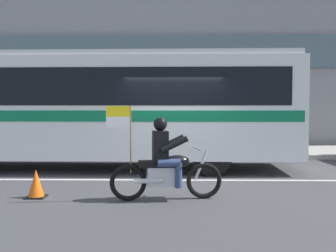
{
  "coord_description": "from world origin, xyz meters",
  "views": [
    {
      "loc": [
        0.04,
        -9.97,
        1.75
      ],
      "look_at": [
        -0.12,
        -0.68,
        1.31
      ],
      "focal_mm": 42.08,
      "sensor_mm": 36.0,
      "label": 1
    }
  ],
  "objects": [
    {
      "name": "office_building_facade",
      "position": [
        0.0,
        7.39,
        5.92
      ],
      "size": [
        28.0,
        0.89,
        11.82
      ],
      "color": "gray",
      "rests_on": "ground_plane"
    },
    {
      "name": "ground_plane",
      "position": [
        0.0,
        0.0,
        0.0
      ],
      "size": [
        60.0,
        60.0,
        0.0
      ],
      "primitive_type": "plane",
      "color": "#3D3D3F"
    },
    {
      "name": "motorcycle_with_rider",
      "position": [
        -0.14,
        -2.6,
        0.67
      ],
      "size": [
        2.18,
        0.7,
        1.78
      ],
      "color": "black",
      "rests_on": "ground_plane"
    },
    {
      "name": "traffic_cone",
      "position": [
        -2.64,
        -2.47,
        0.26
      ],
      "size": [
        0.36,
        0.36,
        0.55
      ],
      "color": "#EA590F",
      "rests_on": "ground_plane"
    },
    {
      "name": "transit_bus",
      "position": [
        -1.97,
        1.19,
        1.88
      ],
      "size": [
        10.78,
        2.8,
        3.22
      ],
      "color": "white",
      "rests_on": "ground_plane"
    },
    {
      "name": "sidewalk_curb",
      "position": [
        0.0,
        5.1,
        0.07
      ],
      "size": [
        28.0,
        3.8,
        0.15
      ],
      "primitive_type": "cube",
      "color": "#A39E93",
      "rests_on": "ground_plane"
    },
    {
      "name": "lane_center_stripe",
      "position": [
        0.0,
        -0.6,
        0.0
      ],
      "size": [
        26.6,
        0.14,
        0.01
      ],
      "primitive_type": "cube",
      "color": "silver",
      "rests_on": "ground_plane"
    }
  ]
}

